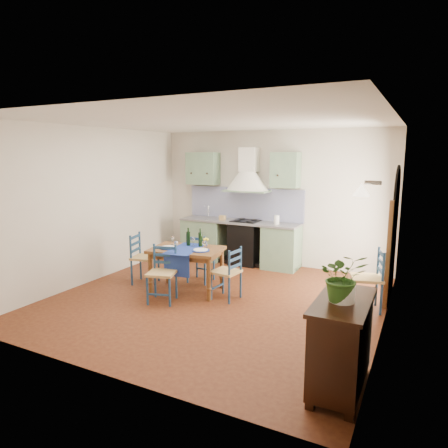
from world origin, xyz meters
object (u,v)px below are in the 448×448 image
(dining_table, at_px, (187,253))
(potted_plant, at_px, (343,277))
(chair_near, at_px, (162,273))
(sideboard, at_px, (341,341))

(dining_table, xyz_separation_m, potted_plant, (2.88, -1.82, 0.51))
(chair_near, xyz_separation_m, potted_plant, (2.98, -1.25, 0.71))
(chair_near, height_order, potted_plant, potted_plant)
(dining_table, bearing_deg, sideboard, -31.50)
(dining_table, relative_size, sideboard, 1.22)
(chair_near, relative_size, potted_plant, 1.86)
(chair_near, bearing_deg, sideboard, -21.87)
(chair_near, xyz_separation_m, sideboard, (2.98, -1.20, 0.05))
(dining_table, height_order, sideboard, dining_table)
(dining_table, relative_size, chair_near, 1.43)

